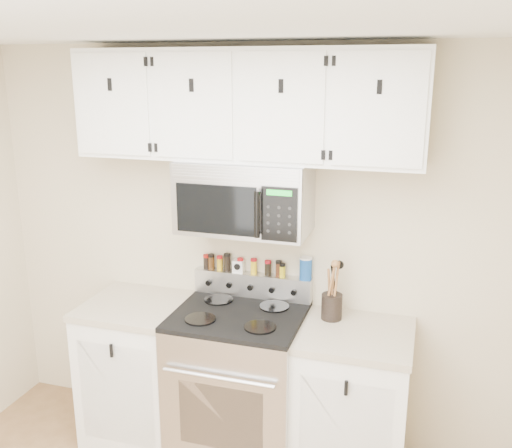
{
  "coord_description": "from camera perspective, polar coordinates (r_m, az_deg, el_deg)",
  "views": [
    {
      "loc": [
        1.01,
        -1.52,
        2.35
      ],
      "look_at": [
        0.1,
        1.45,
        1.5
      ],
      "focal_mm": 40.0,
      "sensor_mm": 36.0,
      "label": 1
    }
  ],
  "objects": [
    {
      "name": "spice_jar_8",
      "position": [
        3.54,
        2.63,
        -4.62
      ],
      "size": [
        0.04,
        0.04,
        0.09
      ],
      "color": "gold",
      "rests_on": "range"
    },
    {
      "name": "spice_jar_6",
      "position": [
        3.56,
        1.19,
        -4.4
      ],
      "size": [
        0.04,
        0.04,
        0.1
      ],
      "color": "black",
      "rests_on": "range"
    },
    {
      "name": "base_cabinet_left",
      "position": [
        3.91,
        -11.52,
        -13.93
      ],
      "size": [
        0.64,
        0.62,
        0.92
      ],
      "color": "white",
      "rests_on": "floor"
    },
    {
      "name": "range",
      "position": [
        3.63,
        -1.71,
        -15.59
      ],
      "size": [
        0.76,
        0.65,
        1.1
      ],
      "color": "#B7B7BA",
      "rests_on": "floor"
    },
    {
      "name": "spice_jar_0",
      "position": [
        3.69,
        -4.95,
        -3.77
      ],
      "size": [
        0.04,
        0.04,
        0.09
      ],
      "color": "black",
      "rests_on": "range"
    },
    {
      "name": "utensil_crock",
      "position": [
        3.41,
        7.59,
        -7.99
      ],
      "size": [
        0.12,
        0.12,
        0.36
      ],
      "color": "black",
      "rests_on": "base_cabinet_right"
    },
    {
      "name": "back_wall",
      "position": [
        3.59,
        -0.18,
        -2.54
      ],
      "size": [
        3.5,
        0.01,
        2.5
      ],
      "primitive_type": "cube",
      "color": "#C1B590",
      "rests_on": "floor"
    },
    {
      "name": "kitchen_timer",
      "position": [
        3.62,
        -1.75,
        -4.23
      ],
      "size": [
        0.07,
        0.06,
        0.08
      ],
      "primitive_type": "cube",
      "rotation": [
        0.0,
        0.0,
        0.01
      ],
      "color": "white",
      "rests_on": "range"
    },
    {
      "name": "salt_canister",
      "position": [
        3.5,
        4.99,
        -4.43
      ],
      "size": [
        0.08,
        0.08,
        0.14
      ],
      "color": "#164A9B",
      "rests_on": "range"
    },
    {
      "name": "base_cabinet_right",
      "position": [
        3.53,
        9.59,
        -17.26
      ],
      "size": [
        0.64,
        0.62,
        0.92
      ],
      "color": "white",
      "rests_on": "floor"
    },
    {
      "name": "microwave",
      "position": [
        3.31,
        -1.15,
        2.75
      ],
      "size": [
        0.76,
        0.44,
        0.42
      ],
      "color": "#9E9EA3",
      "rests_on": "back_wall"
    },
    {
      "name": "spice_jar_3",
      "position": [
        3.64,
        -2.9,
        -3.83
      ],
      "size": [
        0.04,
        0.04,
        0.12
      ],
      "color": "black",
      "rests_on": "range"
    },
    {
      "name": "upper_cabinets",
      "position": [
        3.26,
        -1.07,
        11.8
      ],
      "size": [
        2.0,
        0.35,
        0.62
      ],
      "color": "white",
      "rests_on": "back_wall"
    },
    {
      "name": "spice_jar_2",
      "position": [
        3.66,
        -3.65,
        -3.9
      ],
      "size": [
        0.04,
        0.04,
        0.1
      ],
      "color": "gold",
      "rests_on": "range"
    },
    {
      "name": "spice_jar_5",
      "position": [
        3.59,
        -0.23,
        -4.22
      ],
      "size": [
        0.04,
        0.04,
        0.1
      ],
      "color": "yellow",
      "rests_on": "range"
    },
    {
      "name": "ceiling",
      "position": [
        1.83,
        -17.65,
        19.18
      ],
      "size": [
        3.5,
        3.5,
        0.01
      ],
      "primitive_type": "cube",
      "color": "white",
      "rests_on": "back_wall"
    },
    {
      "name": "spice_jar_4",
      "position": [
        3.61,
        -1.58,
        -4.13
      ],
      "size": [
        0.04,
        0.04,
        0.09
      ],
      "color": "#422010",
      "rests_on": "range"
    },
    {
      "name": "spice_jar_1",
      "position": [
        3.68,
        -4.5,
        -3.77
      ],
      "size": [
        0.04,
        0.04,
        0.1
      ],
      "color": "#442810",
      "rests_on": "range"
    },
    {
      "name": "spice_jar_7",
      "position": [
        3.54,
        2.27,
        -4.47
      ],
      "size": [
        0.04,
        0.04,
        0.1
      ],
      "color": "#452210",
      "rests_on": "range"
    }
  ]
}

